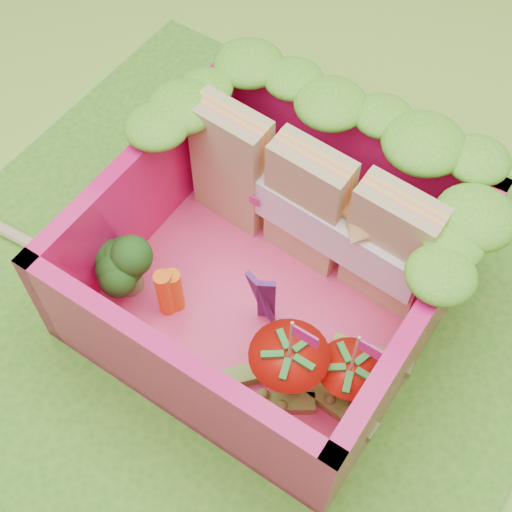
{
  "coord_description": "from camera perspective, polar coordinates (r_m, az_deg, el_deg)",
  "views": [
    {
      "loc": [
        0.93,
        -1.17,
        2.64
      ],
      "look_at": [
        0.07,
        0.12,
        0.28
      ],
      "focal_mm": 50.0,
      "sensor_mm": 36.0,
      "label": 1
    }
  ],
  "objects": [
    {
      "name": "sandwich_stack",
      "position": [
        2.86,
        4.26,
        4.01
      ],
      "size": [
        1.08,
        0.23,
        0.59
      ],
      "color": "tan",
      "rests_on": "bento_floor"
    },
    {
      "name": "strawberry_right",
      "position": [
        2.66,
        7.33,
        -9.91
      ],
      "size": [
        0.24,
        0.24,
        0.48
      ],
      "color": "#B8120B",
      "rests_on": "bento_floor"
    },
    {
      "name": "strawberry_left",
      "position": [
        2.64,
        2.57,
        -9.22
      ],
      "size": [
        0.29,
        0.29,
        0.53
      ],
      "color": "#B8120B",
      "rests_on": "bento_floor"
    },
    {
      "name": "purple_wedges",
      "position": [
        2.73,
        0.61,
        -3.43
      ],
      "size": [
        0.09,
        0.05,
        0.38
      ],
      "color": "#40164F",
      "rests_on": "bento_floor"
    },
    {
      "name": "broccoli",
      "position": [
        2.88,
        -10.54,
        -0.44
      ],
      "size": [
        0.32,
        0.32,
        0.25
      ],
      "color": "#62A550",
      "rests_on": "bento_floor"
    },
    {
      "name": "bento_floor",
      "position": [
        2.99,
        1.11,
        -2.98
      ],
      "size": [
        1.3,
        1.3,
        0.05
      ],
      "primitive_type": "cube",
      "color": "#F03D72",
      "rests_on": "placemat"
    },
    {
      "name": "placemat",
      "position": [
        3.02,
        -2.32,
        -3.67
      ],
      "size": [
        2.6,
        2.6,
        0.03
      ],
      "primitive_type": "cube",
      "color": "#469621",
      "rests_on": "ground"
    },
    {
      "name": "chopsticks",
      "position": [
        3.34,
        -19.01,
        1.71
      ],
      "size": [
        2.25,
        0.22,
        0.05
      ],
      "color": "#DDB879",
      "rests_on": "placemat"
    },
    {
      "name": "snap_peas",
      "position": [
        2.76,
        4.5,
        -10.17
      ],
      "size": [
        0.61,
        0.57,
        0.05
      ],
      "color": "#6AAF37",
      "rests_on": "bento_floor"
    },
    {
      "name": "carrot_sticks",
      "position": [
        2.84,
        -6.93,
        -2.86
      ],
      "size": [
        0.09,
        0.1,
        0.25
      ],
      "color": "#FD5C15",
      "rests_on": "bento_floor"
    },
    {
      "name": "lettuce_ruffle",
      "position": [
        2.75,
        6.37,
        9.76
      ],
      "size": [
        1.43,
        0.76,
        0.11
      ],
      "color": "#3B951B",
      "rests_on": "bento_box"
    },
    {
      "name": "bento_box",
      "position": [
        2.78,
        1.19,
        -0.38
      ],
      "size": [
        1.3,
        1.3,
        0.55
      ],
      "color": "#DE1260",
      "rests_on": "placemat"
    },
    {
      "name": "ground",
      "position": [
        3.03,
        -2.31,
        -3.81
      ],
      "size": [
        14.0,
        14.0,
        0.0
      ],
      "primitive_type": "plane",
      "color": "#8FD23B",
      "rests_on": "ground"
    }
  ]
}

